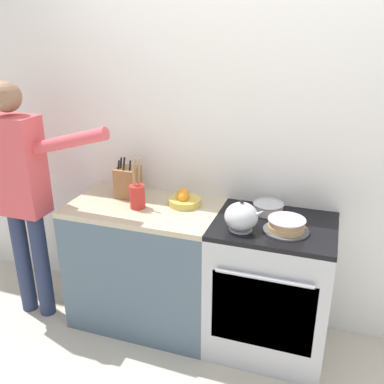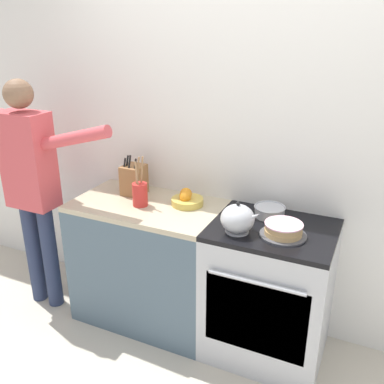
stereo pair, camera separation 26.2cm
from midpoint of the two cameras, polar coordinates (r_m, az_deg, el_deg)
ground_plane at (r=2.89m, az=5.54°, el=-22.24°), size 16.00×16.00×0.00m
wall_back at (r=2.77m, az=10.81°, el=6.57°), size 8.00×0.04×2.60m
counter_cabinet at (r=3.04m, az=-3.26°, el=-9.29°), size 0.99×0.59×0.89m
stove_range at (r=2.79m, az=12.87°, el=-12.92°), size 0.73×0.62×0.89m
layer_cake at (r=2.48m, az=15.09°, el=-4.98°), size 0.26×0.26×0.08m
tea_kettle at (r=2.45m, az=9.20°, el=-3.63°), size 0.24×0.19×0.19m
mixing_bowl at (r=2.70m, az=13.06°, el=-2.58°), size 0.19×0.19×0.07m
knife_block at (r=2.97m, az=-5.27°, el=1.61°), size 0.14×0.16×0.29m
utensil_crock at (r=2.78m, az=-4.31°, el=-0.21°), size 0.10×0.10×0.33m
fruit_bowl at (r=2.80m, az=1.95°, el=-0.99°), size 0.21×0.21×0.11m
person_baker at (r=3.09m, az=-18.36°, el=1.67°), size 0.94×0.20×1.67m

